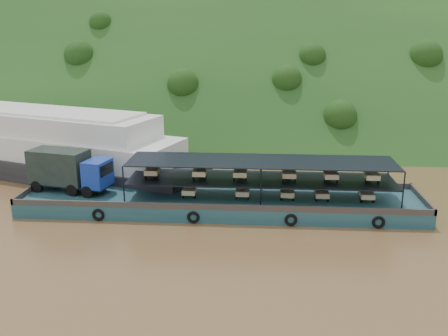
{
  "coord_description": "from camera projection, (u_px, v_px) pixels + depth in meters",
  "views": [
    {
      "loc": [
        1.13,
        -40.75,
        15.82
      ],
      "look_at": [
        -2.0,
        3.0,
        3.2
      ],
      "focal_mm": 40.0,
      "sensor_mm": 36.0,
      "label": 1
    }
  ],
  "objects": [
    {
      "name": "cargo_barge",
      "position": [
        202.0,
        195.0,
        44.31
      ],
      "size": [
        35.09,
        7.18,
        4.99
      ],
      "color": "#163C4E",
      "rests_on": "ground"
    },
    {
      "name": "ground",
      "position": [
        244.0,
        213.0,
        43.51
      ],
      "size": [
        160.0,
        160.0,
        0.0
      ],
      "primitive_type": "plane",
      "color": "brown",
      "rests_on": "ground"
    },
    {
      "name": "hillside",
      "position": [
        252.0,
        130.0,
        78.02
      ],
      "size": [
        140.0,
        39.6,
        39.6
      ],
      "primitive_type": "cube",
      "rotation": [
        0.79,
        0.0,
        0.0
      ],
      "color": "#173C16",
      "rests_on": "ground"
    },
    {
      "name": "passenger_ferry",
      "position": [
        51.0,
        146.0,
        54.4
      ],
      "size": [
        35.7,
        19.56,
        7.04
      ],
      "rotation": [
        0.0,
        0.0,
        -0.33
      ],
      "color": "black",
      "rests_on": "ground"
    }
  ]
}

